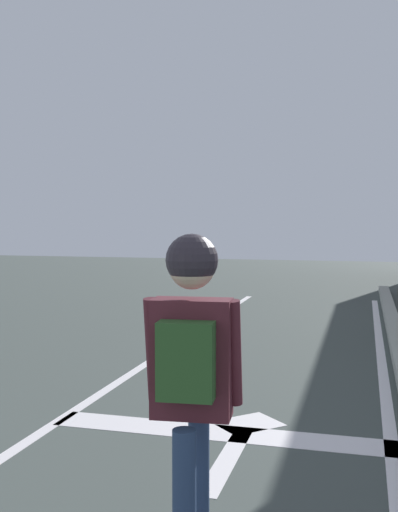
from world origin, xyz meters
TOP-DOWN VIEW (x-y plane):
  - lane_line_center at (0.40, 6.00)m, footprint 0.12×20.00m
  - lane_line_curbside at (3.34, 6.00)m, footprint 0.12×20.00m
  - stop_bar at (1.94, 6.48)m, footprint 3.09×0.40m
  - lane_arrow_stem at (2.10, 5.93)m, footprint 0.16×1.40m
  - lane_arrow_head at (2.10, 6.78)m, footprint 0.71×0.71m
  - skater at (2.31, 4.16)m, footprint 0.47×0.63m
  - traffic_signal_mast at (3.23, 7.97)m, footprint 4.71×0.34m

SIDE VIEW (x-z plane):
  - lane_line_center at x=0.40m, z-range 0.00..0.01m
  - lane_line_curbside at x=3.34m, z-range 0.00..0.01m
  - stop_bar at x=1.94m, z-range 0.00..0.01m
  - lane_arrow_stem at x=2.10m, z-range 0.00..0.01m
  - lane_arrow_head at x=2.10m, z-range 0.00..0.01m
  - skater at x=2.31m, z-range 0.32..2.02m
  - traffic_signal_mast at x=3.23m, z-range 1.07..6.67m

